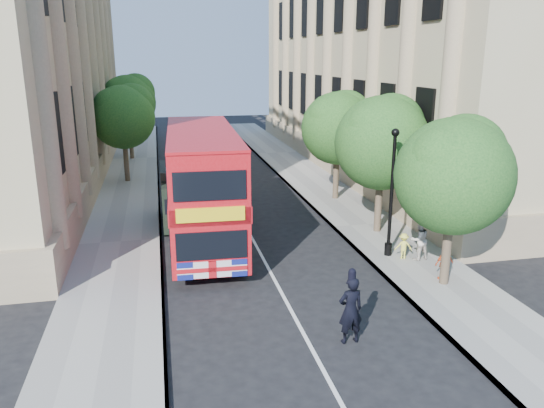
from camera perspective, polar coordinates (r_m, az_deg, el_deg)
ground at (r=15.56m, az=4.21°, el=-15.14°), size 120.00×120.00×0.00m
pavement_right at (r=25.98m, az=10.25°, el=-2.28°), size 3.50×80.00×0.12m
pavement_left at (r=24.20m, az=-15.93°, el=-4.00°), size 3.50×80.00×0.12m
building_right at (r=40.84m, az=14.11°, el=16.70°), size 12.00×38.00×18.00m
tree_right_near at (r=18.95m, az=19.06°, el=3.52°), size 4.00×4.00×6.08m
tree_right_mid at (r=24.15m, az=11.82°, el=6.99°), size 4.20×4.20×6.37m
tree_right_far at (r=29.70m, az=7.13°, el=8.52°), size 4.00×4.00×6.15m
tree_left_far at (r=35.06m, az=-15.70°, el=9.36°), size 4.00×4.00×6.30m
tree_left_back at (r=43.00m, az=-15.17°, el=10.82°), size 4.20×4.20×6.65m
lamp_post at (r=21.49m, az=12.71°, el=0.60°), size 0.32×0.32×5.16m
double_decker_bus at (r=23.00m, az=-7.46°, el=2.29°), size 3.17×10.61×4.86m
box_van at (r=25.93m, az=-9.58°, el=0.71°), size 2.01×4.87×2.78m
police_constable at (r=15.46m, az=8.45°, el=-11.23°), size 0.78×0.55×2.02m
woman_pedestrian at (r=21.79m, az=15.55°, el=-3.70°), size 0.90×0.75×1.65m
child_a at (r=20.17m, az=18.02°, el=-6.11°), size 0.75×0.37×1.23m
child_b at (r=21.79m, az=13.96°, el=-4.41°), size 0.75×0.53×1.06m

